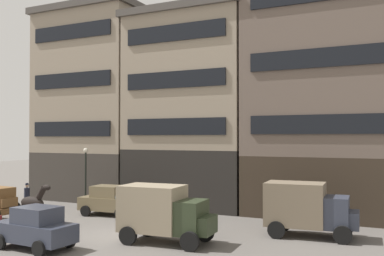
{
  "coord_description": "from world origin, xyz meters",
  "views": [
    {
      "loc": [
        12.92,
        -18.09,
        4.86
      ],
      "look_at": [
        3.2,
        2.05,
        5.32
      ],
      "focal_mm": 41.27,
      "sensor_mm": 36.0,
      "label": 1
    }
  ],
  "objects_px": {
    "draft_horse": "(34,203)",
    "delivery_truck_near": "(164,212)",
    "sedan_parked_curb": "(35,228)",
    "pedestrian_officer": "(27,195)",
    "fire_hydrant_curbside": "(181,210)",
    "sedan_light": "(109,201)",
    "streetlamp_curbside": "(86,169)",
    "delivery_truck_far": "(307,208)"
  },
  "relations": [
    {
      "from": "delivery_truck_near",
      "to": "streetlamp_curbside",
      "type": "bearing_deg",
      "value": 147.47
    },
    {
      "from": "delivery_truck_near",
      "to": "sedan_light",
      "type": "distance_m",
      "value": 8.15
    },
    {
      "from": "draft_horse",
      "to": "streetlamp_curbside",
      "type": "height_order",
      "value": "streetlamp_curbside"
    },
    {
      "from": "delivery_truck_near",
      "to": "fire_hydrant_curbside",
      "type": "xyz_separation_m",
      "value": [
        -2.23,
        6.03,
        -1.0
      ]
    },
    {
      "from": "draft_horse",
      "to": "delivery_truck_near",
      "type": "height_order",
      "value": "delivery_truck_near"
    },
    {
      "from": "pedestrian_officer",
      "to": "streetlamp_curbside",
      "type": "distance_m",
      "value": 4.17
    },
    {
      "from": "pedestrian_officer",
      "to": "fire_hydrant_curbside",
      "type": "bearing_deg",
      "value": 11.09
    },
    {
      "from": "sedan_light",
      "to": "pedestrian_officer",
      "type": "distance_m",
      "value": 6.16
    },
    {
      "from": "sedan_light",
      "to": "pedestrian_officer",
      "type": "relative_size",
      "value": 2.13
    },
    {
      "from": "draft_horse",
      "to": "delivery_truck_near",
      "type": "relative_size",
      "value": 0.53
    },
    {
      "from": "delivery_truck_far",
      "to": "sedan_light",
      "type": "distance_m",
      "value": 12.3
    },
    {
      "from": "draft_horse",
      "to": "delivery_truck_near",
      "type": "xyz_separation_m",
      "value": [
        8.36,
        -0.31,
        0.15
      ]
    },
    {
      "from": "draft_horse",
      "to": "streetlamp_curbside",
      "type": "distance_m",
      "value": 6.01
    },
    {
      "from": "sedan_light",
      "to": "streetlamp_curbside",
      "type": "height_order",
      "value": "streetlamp_curbside"
    },
    {
      "from": "delivery_truck_far",
      "to": "pedestrian_officer",
      "type": "xyz_separation_m",
      "value": [
        -18.38,
        -0.14,
        -0.44
      ]
    },
    {
      "from": "delivery_truck_near",
      "to": "sedan_light",
      "type": "xyz_separation_m",
      "value": [
        -6.58,
        4.79,
        -0.51
      ]
    },
    {
      "from": "sedan_parked_curb",
      "to": "delivery_truck_far",
      "type": "bearing_deg",
      "value": 36.15
    },
    {
      "from": "draft_horse",
      "to": "sedan_parked_curb",
      "type": "relative_size",
      "value": 0.62
    },
    {
      "from": "delivery_truck_near",
      "to": "pedestrian_officer",
      "type": "relative_size",
      "value": 2.48
    },
    {
      "from": "fire_hydrant_curbside",
      "to": "draft_horse",
      "type": "bearing_deg",
      "value": -136.96
    },
    {
      "from": "sedan_parked_curb",
      "to": "streetlamp_curbside",
      "type": "distance_m",
      "value": 10.76
    },
    {
      "from": "delivery_truck_near",
      "to": "sedan_light",
      "type": "height_order",
      "value": "delivery_truck_near"
    },
    {
      "from": "fire_hydrant_curbside",
      "to": "sedan_light",
      "type": "bearing_deg",
      "value": -163.99
    },
    {
      "from": "sedan_parked_curb",
      "to": "streetlamp_curbside",
      "type": "xyz_separation_m",
      "value": [
        -4.95,
        9.39,
        1.76
      ]
    },
    {
      "from": "delivery_truck_near",
      "to": "sedan_parked_curb",
      "type": "distance_m",
      "value": 5.65
    },
    {
      "from": "sedan_light",
      "to": "streetlamp_curbside",
      "type": "bearing_deg",
      "value": 156.51
    },
    {
      "from": "delivery_truck_far",
      "to": "draft_horse",
      "type": "bearing_deg",
      "value": -164.82
    },
    {
      "from": "sedan_parked_curb",
      "to": "pedestrian_officer",
      "type": "height_order",
      "value": "sedan_parked_curb"
    },
    {
      "from": "pedestrian_officer",
      "to": "fire_hydrant_curbside",
      "type": "height_order",
      "value": "pedestrian_officer"
    },
    {
      "from": "delivery_truck_far",
      "to": "fire_hydrant_curbside",
      "type": "height_order",
      "value": "delivery_truck_far"
    },
    {
      "from": "delivery_truck_far",
      "to": "sedan_parked_curb",
      "type": "distance_m",
      "value": 12.66
    },
    {
      "from": "sedan_light",
      "to": "draft_horse",
      "type": "bearing_deg",
      "value": -111.67
    },
    {
      "from": "delivery_truck_far",
      "to": "sedan_parked_curb",
      "type": "height_order",
      "value": "delivery_truck_far"
    },
    {
      "from": "delivery_truck_near",
      "to": "pedestrian_officer",
      "type": "height_order",
      "value": "delivery_truck_near"
    },
    {
      "from": "sedan_light",
      "to": "streetlamp_curbside",
      "type": "relative_size",
      "value": 0.93
    },
    {
      "from": "sedan_parked_curb",
      "to": "pedestrian_officer",
      "type": "distance_m",
      "value": 10.97
    },
    {
      "from": "sedan_light",
      "to": "fire_hydrant_curbside",
      "type": "relative_size",
      "value": 4.61
    },
    {
      "from": "delivery_truck_near",
      "to": "fire_hydrant_curbside",
      "type": "relative_size",
      "value": 5.36
    },
    {
      "from": "sedan_parked_curb",
      "to": "fire_hydrant_curbside",
      "type": "relative_size",
      "value": 4.56
    },
    {
      "from": "draft_horse",
      "to": "sedan_parked_curb",
      "type": "distance_m",
      "value": 5.3
    },
    {
      "from": "sedan_light",
      "to": "fire_hydrant_curbside",
      "type": "distance_m",
      "value": 4.55
    },
    {
      "from": "delivery_truck_far",
      "to": "sedan_parked_curb",
      "type": "relative_size",
      "value": 1.18
    }
  ]
}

